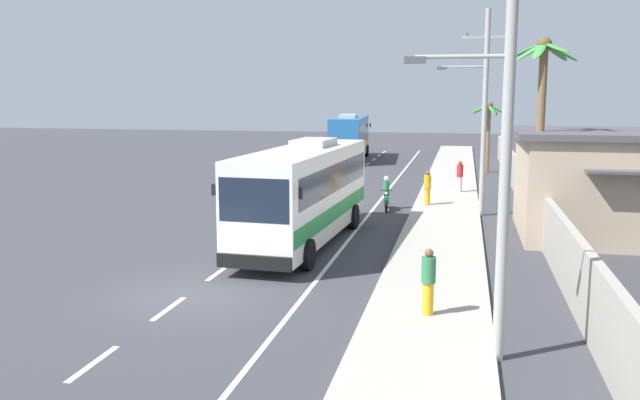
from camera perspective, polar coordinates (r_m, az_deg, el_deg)
The scene contains 14 objects.
ground_plane at distance 19.66m, azimuth -11.26°, elevation -7.97°, with size 160.00×160.00×0.00m, color #3A3A3F.
sidewalk_kerb at distance 27.81m, azimuth 10.24°, elevation -2.76°, with size 3.20×90.00×0.14m, color #A8A399.
lane_markings at distance 32.79m, azimuth 2.15°, elevation -0.94°, with size 3.43×71.00×0.01m.
boundary_wall at distance 31.72m, azimuth 17.41°, elevation 0.10°, with size 0.24×60.00×1.96m, color #9E998E.
coach_bus_foreground at distance 25.48m, azimuth -1.32°, elevation 0.78°, with size 3.31×10.96×3.90m.
coach_bus_far_lane at distance 57.54m, azimuth 2.52°, elevation 5.42°, with size 3.40×10.68×3.92m.
motorcycle_beside_bus at distance 33.20m, azimuth 5.62°, elevation 0.32°, with size 0.56×1.96×1.66m.
pedestrian_near_kerb at distance 17.29m, azimuth 9.15°, elevation -6.72°, with size 0.36×0.36×1.71m.
pedestrian_midwalk at distance 38.87m, azimuth 11.74°, elevation 2.02°, with size 0.36×0.36×1.75m.
pedestrian_far_walk at distance 34.09m, azimuth 9.07°, elevation 1.10°, with size 0.36×0.36×1.72m.
utility_pole_nearest at distance 14.39m, azimuth 15.20°, elevation 4.68°, with size 3.28×0.24×8.72m.
utility_pole_mid at distance 32.01m, azimuth 13.63°, elevation 7.59°, with size 3.33×0.24×9.42m.
palm_nearest at distance 27.23m, azimuth 18.23°, elevation 7.79°, with size 2.46×2.64×7.77m.
palm_second at distance 49.81m, azimuth 14.06°, elevation 6.36°, with size 2.58×2.59×5.05m.
Camera 1 is at (7.58, -17.22, 5.71)m, focal length 37.84 mm.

